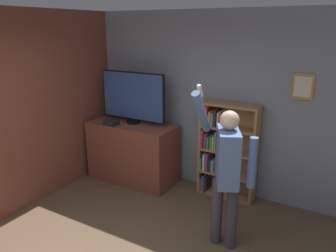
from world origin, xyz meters
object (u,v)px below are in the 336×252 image
(game_console, at_px, (111,123))
(person, at_px, (227,167))
(television, at_px, (133,97))
(bookshelf, at_px, (223,149))

(game_console, bearing_deg, person, -17.01)
(television, relative_size, bookshelf, 0.81)
(game_console, bearing_deg, bookshelf, 16.13)
(game_console, distance_m, bookshelf, 1.77)
(television, height_order, person, person)
(television, relative_size, person, 0.60)
(bookshelf, relative_size, person, 0.75)
(bookshelf, bearing_deg, television, -171.28)
(bookshelf, xyz_separation_m, person, (0.48, -1.15, 0.26))
(game_console, xyz_separation_m, bookshelf, (1.68, 0.49, -0.28))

